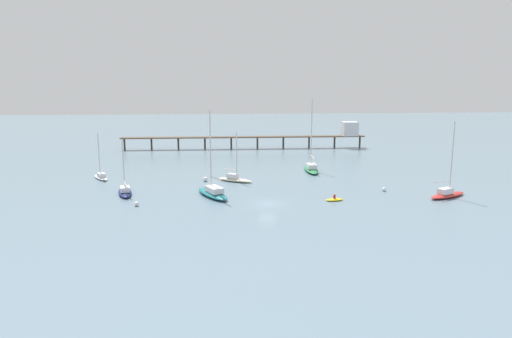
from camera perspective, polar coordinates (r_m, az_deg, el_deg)
ground_plane at (r=70.23m, az=1.43°, el=-4.34°), size 400.00×400.00×0.00m
pier at (r=128.98m, az=5.48°, el=4.47°), size 67.43×4.13×7.28m
sailboat_green at (r=96.05m, az=6.87°, el=0.20°), size 3.06×10.08×14.89m
sailboat_cream at (r=85.63m, az=-2.66°, el=-1.16°), size 6.99×5.26×9.22m
sailboat_navy at (r=78.83m, az=-15.95°, el=-2.62°), size 3.79×7.65×9.07m
sailboat_red at (r=80.03m, az=22.64°, el=-2.75°), size 7.88×5.33×12.26m
sailboat_teal at (r=74.73m, az=-5.38°, el=-2.83°), size 6.45×9.70×13.95m
sailboat_white at (r=92.83m, az=-18.70°, el=-0.81°), size 4.60×6.46×8.73m
dinghy_yellow at (r=73.01m, az=9.70°, el=-3.74°), size 2.97×1.70×1.14m
mooring_buoy_far at (r=71.09m, az=-14.61°, el=-4.21°), size 0.72×0.72×0.72m
mooring_buoy_inner at (r=81.02m, az=15.61°, el=-2.43°), size 0.71×0.71×0.71m
mooring_buoy_outer at (r=86.20m, az=-6.31°, el=-1.26°), size 0.88×0.88×0.88m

